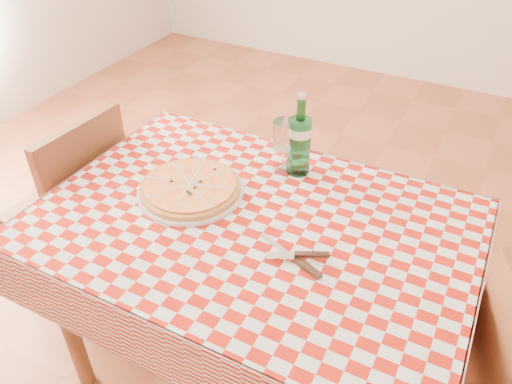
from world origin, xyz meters
TOP-DOWN VIEW (x-y plane):
  - dining_table at (0.00, 0.00)m, footprint 1.20×0.80m
  - tablecloth at (0.00, 0.00)m, footprint 1.30×0.90m
  - chair_far at (-0.82, 0.05)m, footprint 0.42×0.42m
  - pizza_plate at (-0.24, 0.03)m, footprint 0.42×0.42m
  - water_bottle at (0.01, 0.30)m, footprint 0.11×0.11m
  - wine_glass at (-0.03, 0.29)m, footprint 0.09×0.09m
  - cutlery at (0.18, -0.09)m, footprint 0.27×0.23m

SIDE VIEW (x-z plane):
  - chair_far at x=-0.82m, z-range 0.06..0.94m
  - dining_table at x=0.00m, z-range 0.28..1.03m
  - tablecloth at x=0.00m, z-range 0.75..0.76m
  - cutlery at x=0.18m, z-range 0.76..0.78m
  - pizza_plate at x=-0.24m, z-range 0.76..0.80m
  - wine_glass at x=-0.03m, z-range 0.76..0.95m
  - water_bottle at x=0.01m, z-range 0.76..1.05m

